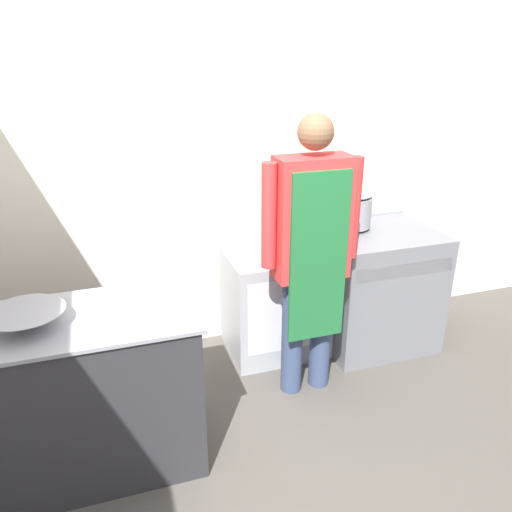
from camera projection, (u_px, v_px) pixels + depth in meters
name	position (u px, v px, depth m)	size (l,w,h in m)	color
wall_back	(205.00, 171.00, 3.53)	(8.00, 0.05, 2.70)	silver
prep_counter	(78.00, 396.00, 2.63)	(1.30, 0.63, 0.92)	#2D2D33
stove	(375.00, 287.00, 3.83)	(0.83, 0.72, 0.94)	slate
fridge_unit	(276.00, 302.00, 3.73)	(0.71, 0.56, 0.80)	#A8ADB2
person_cook	(311.00, 245.00, 3.04)	(0.63, 0.24, 1.83)	#38476B
mixing_bowl	(26.00, 319.00, 2.36)	(0.37, 0.37, 0.09)	gray
stock_pot	(351.00, 208.00, 3.66)	(0.30, 0.30, 0.27)	gray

